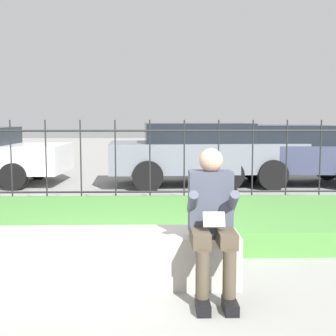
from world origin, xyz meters
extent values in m
plane|color=gray|center=(0.00, 0.00, 0.00)|extent=(60.00, 60.00, 0.00)
cube|color=#ADA89E|center=(-0.19, 0.00, 0.24)|extent=(2.66, 0.59, 0.48)
cube|color=gray|center=(-0.19, 0.00, 0.04)|extent=(2.55, 0.54, 0.08)
cube|color=black|center=(0.75, -0.69, 0.04)|extent=(0.11, 0.26, 0.09)
cylinder|color=#4C4233|center=(0.75, -0.63, 0.29)|extent=(0.11, 0.11, 0.39)
cube|color=#4C4233|center=(0.75, -0.42, 0.54)|extent=(0.15, 0.42, 0.13)
cube|color=black|center=(0.97, -0.69, 0.04)|extent=(0.11, 0.26, 0.09)
cylinder|color=#4C4233|center=(0.97, -0.63, 0.29)|extent=(0.11, 0.11, 0.39)
cube|color=#4C4233|center=(0.97, -0.42, 0.54)|extent=(0.15, 0.42, 0.13)
cube|color=#424756|center=(0.86, -0.21, 0.81)|extent=(0.38, 0.24, 0.54)
sphere|color=tan|center=(0.86, -0.23, 1.17)|extent=(0.21, 0.21, 0.21)
cylinder|color=#424756|center=(0.69, -0.37, 0.83)|extent=(0.08, 0.29, 0.24)
cylinder|color=#424756|center=(1.03, -0.37, 0.83)|extent=(0.08, 0.29, 0.24)
cube|color=beige|center=(0.86, -0.47, 0.70)|extent=(0.18, 0.09, 0.13)
cube|color=#4C893D|center=(0.00, 1.92, 0.14)|extent=(10.02, 2.44, 0.29)
cylinder|color=#232326|center=(0.00, 3.47, 0.30)|extent=(8.02, 0.03, 0.03)
cylinder|color=#232326|center=(0.00, 3.47, 1.32)|extent=(8.02, 0.03, 0.03)
cylinder|color=#232326|center=(-2.00, 3.47, 0.75)|extent=(0.02, 0.02, 1.50)
cylinder|color=#232326|center=(-1.43, 3.47, 0.75)|extent=(0.02, 0.02, 1.50)
cylinder|color=#232326|center=(-0.86, 3.47, 0.75)|extent=(0.02, 0.02, 1.50)
cylinder|color=#232326|center=(-0.29, 3.47, 0.75)|extent=(0.02, 0.02, 1.50)
cylinder|color=#232326|center=(0.29, 3.47, 0.75)|extent=(0.02, 0.02, 1.50)
cylinder|color=#232326|center=(0.86, 3.47, 0.75)|extent=(0.02, 0.02, 1.50)
cylinder|color=#232326|center=(1.43, 3.47, 0.75)|extent=(0.02, 0.02, 1.50)
cylinder|color=#232326|center=(2.00, 3.47, 0.75)|extent=(0.02, 0.02, 1.50)
cylinder|color=#232326|center=(2.58, 3.47, 0.75)|extent=(0.02, 0.02, 1.50)
cylinder|color=#232326|center=(3.15, 3.47, 0.75)|extent=(0.02, 0.02, 1.50)
cube|color=slate|center=(1.51, 6.28, 0.65)|extent=(4.35, 1.92, 0.66)
cube|color=black|center=(1.34, 6.27, 1.19)|extent=(2.42, 1.63, 0.43)
cylinder|color=black|center=(2.87, 5.49, 0.32)|extent=(0.66, 0.23, 0.65)
cylinder|color=black|center=(2.79, 7.19, 0.32)|extent=(0.66, 0.23, 0.65)
cylinder|color=black|center=(0.22, 5.37, 0.32)|extent=(0.66, 0.23, 0.65)
cylinder|color=black|center=(0.14, 7.07, 0.32)|extent=(0.66, 0.23, 0.65)
cube|color=#383D56|center=(3.29, 6.33, 0.63)|extent=(4.28, 1.97, 0.61)
cube|color=black|center=(3.12, 6.34, 1.15)|extent=(2.38, 1.66, 0.43)
cylinder|color=black|center=(4.63, 7.11, 0.32)|extent=(0.66, 0.24, 0.64)
cylinder|color=black|center=(1.95, 5.56, 0.32)|extent=(0.66, 0.24, 0.64)
cylinder|color=black|center=(2.04, 7.26, 0.32)|extent=(0.66, 0.24, 0.64)
cylinder|color=black|center=(-2.63, 5.63, 0.29)|extent=(0.59, 0.23, 0.58)
cylinder|color=black|center=(-2.55, 7.43, 0.29)|extent=(0.59, 0.23, 0.58)
camera|label=1|loc=(0.37, -4.28, 1.55)|focal=50.00mm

